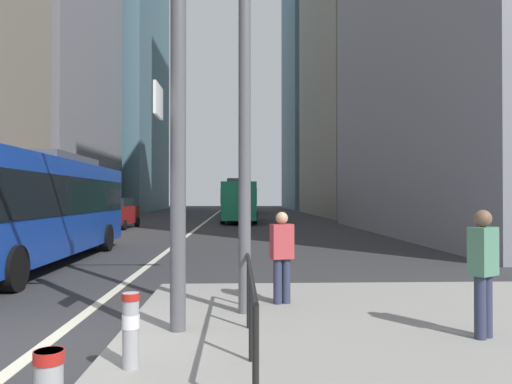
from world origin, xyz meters
name	(u,v)px	position (x,y,z in m)	size (l,w,h in m)	color
ground_plane	(190,234)	(0.00, 20.00, 0.00)	(160.00, 160.00, 0.00)	#303033
median_island	(484,365)	(5.50, -1.00, 0.07)	(9.00, 10.00, 0.15)	gray
lane_centre_line	(203,224)	(0.00, 30.00, 0.01)	(0.20, 80.00, 0.01)	beige
office_tower_left_far	(112,30)	(-16.00, 65.09, 26.61)	(13.27, 25.06, 53.23)	slate
office_tower_right_far	(323,43)	(17.00, 74.71, 28.17)	(12.09, 22.18, 56.33)	slate
city_bus_blue_oncoming	(31,203)	(-3.40, 7.85, 1.84)	(2.84, 12.13, 3.40)	#14389E
city_bus_red_receding	(239,199)	(2.73, 32.67, 1.84)	(2.77, 11.53, 3.40)	#198456
city_bus_red_distant	(236,198)	(2.35, 49.65, 1.84)	(2.85, 11.64, 3.40)	#198456
car_oncoming_mid	(117,213)	(-5.11, 24.70, 0.99)	(2.20, 4.63, 1.94)	maroon
car_receding_near	(246,204)	(3.73, 58.91, 0.99)	(2.07, 4.18, 1.94)	#232838
traffic_signal_gantry	(17,46)	(-0.43, 0.31, 4.14)	(6.63, 0.65, 6.00)	#515156
bollard_right	(131,326)	(1.47, -1.15, 0.61)	(0.20, 0.20, 0.83)	#99999E
pedestrian_railing	(250,286)	(2.80, -0.28, 0.87)	(0.06, 4.25, 0.98)	black
pedestrian_waiting	(483,267)	(5.92, -0.18, 1.10)	(0.45, 0.41, 1.71)	#2D334C
pedestrian_walking	(282,253)	(3.42, 1.99, 1.04)	(0.43, 0.32, 1.62)	#2D334C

